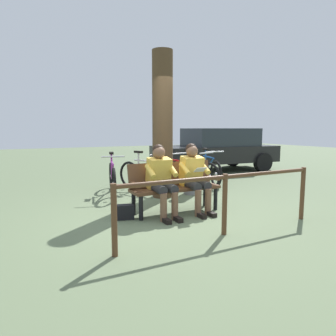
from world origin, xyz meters
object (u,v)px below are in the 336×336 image
object	(u,v)px
handbag	(125,212)
bicycle_green	(144,175)
person_companion	(161,177)
bicycle_red	(208,170)
tree_trunk	(163,125)
litter_bin	(191,176)
parked_car	(216,148)
bench	(174,183)
bicycle_blue	(194,173)
bicycle_purple	(112,178)
person_reading	(194,174)
bicycle_silver	(167,173)

from	to	relation	value
handbag	bicycle_green	distance (m)	2.34
person_companion	bicycle_red	xyz separation A→B (m)	(-2.45, -2.21, -0.30)
tree_trunk	litter_bin	xyz separation A→B (m)	(-0.69, 0.04, -1.11)
litter_bin	parked_car	world-z (taller)	parked_car
bench	parked_car	distance (m)	5.57
bicycle_blue	parked_car	distance (m)	3.23
bicycle_red	bicycle_green	size ratio (longest dim) A/B	1.06
bicycle_blue	bicycle_purple	distance (m)	2.09
tree_trunk	parked_car	bearing A→B (deg)	-140.41
person_reading	bicycle_red	bearing A→B (deg)	-128.88
bicycle_purple	handbag	bearing A→B (deg)	1.96
person_reading	handbag	bearing A→B (deg)	-3.81
person_reading	person_companion	world-z (taller)	same
handbag	bicycle_purple	bearing A→B (deg)	-101.21
bicycle_silver	bicycle_purple	size ratio (longest dim) A/B	0.98
bicycle_blue	bicycle_purple	xyz separation A→B (m)	(2.08, -0.08, 0.00)
litter_bin	bicycle_blue	world-z (taller)	bicycle_blue
litter_bin	bicycle_purple	size ratio (longest dim) A/B	0.50
bicycle_green	person_companion	bearing A→B (deg)	-38.63
person_reading	bicycle_green	bearing A→B (deg)	-87.36
bench	bicycle_blue	bearing A→B (deg)	-129.97
person_companion	litter_bin	world-z (taller)	person_companion
litter_bin	bicycle_red	distance (m)	1.46
bicycle_silver	bicycle_purple	distance (m)	1.43
parked_car	handbag	bearing A→B (deg)	45.54
bicycle_blue	bicycle_red	bearing A→B (deg)	97.10
bicycle_green	parked_car	xyz separation A→B (m)	(-3.59, -2.09, 0.41)
handbag	bicycle_red	xyz separation A→B (m)	(-3.07, -2.12, 0.24)
litter_bin	bicycle_blue	size ratio (longest dim) A/B	0.51
bench	bicycle_purple	distance (m)	1.96
parked_car	bicycle_green	bearing A→B (deg)	35.08
litter_bin	bicycle_red	bearing A→B (deg)	-139.35
handbag	bicycle_silver	world-z (taller)	bicycle_silver
bench	handbag	world-z (taller)	bench
handbag	litter_bin	world-z (taller)	litter_bin
bicycle_blue	bicycle_green	bearing A→B (deg)	-111.20
tree_trunk	bicycle_red	bearing A→B (deg)	-153.13
person_companion	parked_car	bearing A→B (deg)	-134.32
bench	litter_bin	xyz separation A→B (m)	(-1.03, -1.10, -0.09)
bicycle_red	bicycle_green	world-z (taller)	same
handbag	bicycle_silver	distance (m)	2.75
person_companion	bicycle_silver	distance (m)	2.47
bench	person_companion	bearing A→B (deg)	27.15
person_reading	parked_car	distance (m)	5.47
handbag	tree_trunk	bearing A→B (deg)	-136.54
person_companion	bicycle_silver	xyz separation A→B (m)	(-1.20, -2.14, -0.30)
litter_bin	tree_trunk	bearing A→B (deg)	-3.29
handbag	parked_car	distance (m)	6.32
bicycle_blue	parked_car	bearing A→B (deg)	118.81
litter_bin	bicycle_purple	distance (m)	1.76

